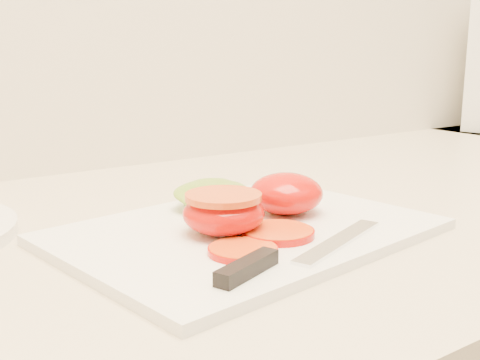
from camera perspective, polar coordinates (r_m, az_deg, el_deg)
cutting_board at (r=0.59m, az=0.56°, el=-4.90°), size 0.38×0.30×0.01m
tomato_half_dome at (r=0.63m, az=4.40°, el=-1.26°), size 0.08×0.08×0.04m
tomato_half_cut at (r=0.56m, az=-1.58°, el=-3.01°), size 0.08×0.08×0.04m
tomato_slice_0 at (r=0.56m, az=3.61°, el=-4.99°), size 0.07×0.07×0.01m
tomato_slice_1 at (r=0.52m, az=0.27°, el=-6.67°), size 0.06×0.06×0.01m
lettuce_leaf_0 at (r=0.66m, az=-2.24°, el=-1.49°), size 0.13×0.11×0.02m
knife at (r=0.50m, az=4.43°, el=-7.22°), size 0.22×0.07×0.01m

